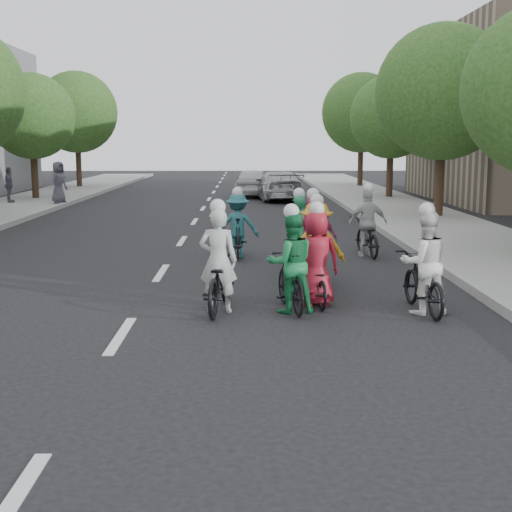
{
  "coord_description": "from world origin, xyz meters",
  "views": [
    {
      "loc": [
        1.83,
        -10.07,
        2.78
      ],
      "look_at": [
        1.98,
        1.05,
        1.0
      ],
      "focal_mm": 50.0,
      "sensor_mm": 36.0,
      "label": 1
    }
  ],
  "objects_px": {
    "follow_car_trail": "(253,182)",
    "spectator_1": "(9,185)",
    "cyclist_6": "(424,274)",
    "cyclist_4": "(316,269)",
    "cyclist_0": "(219,275)",
    "cyclist_5": "(298,241)",
    "cyclist_3": "(312,247)",
    "cyclist_2": "(316,254)",
    "follow_car_lead": "(278,186)",
    "cyclist_1": "(291,271)",
    "cyclist_7": "(238,230)",
    "spectator_2": "(59,182)",
    "cyclist_8": "(367,231)"
  },
  "relations": [
    {
      "from": "follow_car_trail",
      "to": "spectator_1",
      "type": "bearing_deg",
      "value": 29.35
    },
    {
      "from": "cyclist_6",
      "to": "cyclist_4",
      "type": "bearing_deg",
      "value": -24.86
    },
    {
      "from": "cyclist_0",
      "to": "spectator_1",
      "type": "bearing_deg",
      "value": -56.66
    },
    {
      "from": "cyclist_0",
      "to": "spectator_1",
      "type": "xyz_separation_m",
      "value": [
        -9.94,
        19.83,
        0.31
      ]
    },
    {
      "from": "cyclist_5",
      "to": "cyclist_4",
      "type": "bearing_deg",
      "value": 95.45
    },
    {
      "from": "cyclist_3",
      "to": "cyclist_6",
      "type": "xyz_separation_m",
      "value": [
        1.58,
        -2.66,
        -0.05
      ]
    },
    {
      "from": "cyclist_2",
      "to": "follow_car_lead",
      "type": "height_order",
      "value": "cyclist_2"
    },
    {
      "from": "spectator_1",
      "to": "cyclist_1",
      "type": "bearing_deg",
      "value": -156.17
    },
    {
      "from": "cyclist_0",
      "to": "cyclist_3",
      "type": "xyz_separation_m",
      "value": [
        1.78,
        2.47,
        0.09
      ]
    },
    {
      "from": "cyclist_2",
      "to": "cyclist_4",
      "type": "distance_m",
      "value": 1.33
    },
    {
      "from": "cyclist_3",
      "to": "cyclist_7",
      "type": "distance_m",
      "value": 3.41
    },
    {
      "from": "spectator_1",
      "to": "cyclist_2",
      "type": "bearing_deg",
      "value": -152.44
    },
    {
      "from": "cyclist_0",
      "to": "spectator_1",
      "type": "relative_size",
      "value": 1.31
    },
    {
      "from": "spectator_1",
      "to": "follow_car_lead",
      "type": "bearing_deg",
      "value": -81.7
    },
    {
      "from": "cyclist_7",
      "to": "cyclist_5",
      "type": "bearing_deg",
      "value": 131.81
    },
    {
      "from": "follow_car_lead",
      "to": "spectator_1",
      "type": "xyz_separation_m",
      "value": [
        -11.92,
        -2.9,
        0.23
      ]
    },
    {
      "from": "cyclist_2",
      "to": "cyclist_1",
      "type": "bearing_deg",
      "value": 73.54
    },
    {
      "from": "cyclist_6",
      "to": "spectator_2",
      "type": "height_order",
      "value": "spectator_2"
    },
    {
      "from": "cyclist_0",
      "to": "follow_car_trail",
      "type": "relative_size",
      "value": 0.47
    },
    {
      "from": "cyclist_8",
      "to": "follow_car_lead",
      "type": "bearing_deg",
      "value": -91.39
    },
    {
      "from": "cyclist_8",
      "to": "spectator_1",
      "type": "xyz_separation_m",
      "value": [
        -13.38,
        14.08,
        0.31
      ]
    },
    {
      "from": "cyclist_3",
      "to": "spectator_2",
      "type": "xyz_separation_m",
      "value": [
        -9.45,
        16.98,
        0.35
      ]
    },
    {
      "from": "cyclist_1",
      "to": "spectator_1",
      "type": "xyz_separation_m",
      "value": [
        -11.13,
        19.9,
        0.25
      ]
    },
    {
      "from": "spectator_1",
      "to": "spectator_2",
      "type": "height_order",
      "value": "spectator_2"
    },
    {
      "from": "cyclist_2",
      "to": "cyclist_4",
      "type": "xyz_separation_m",
      "value": [
        -0.13,
        -1.33,
        -0.04
      ]
    },
    {
      "from": "follow_car_trail",
      "to": "cyclist_5",
      "type": "bearing_deg",
      "value": 95.2
    },
    {
      "from": "follow_car_lead",
      "to": "cyclist_8",
      "type": "bearing_deg",
      "value": 87.9
    },
    {
      "from": "cyclist_2",
      "to": "cyclist_3",
      "type": "bearing_deg",
      "value": -88.05
    },
    {
      "from": "cyclist_1",
      "to": "spectator_2",
      "type": "xyz_separation_m",
      "value": [
        -8.86,
        19.52,
        0.37
      ]
    },
    {
      "from": "cyclist_3",
      "to": "cyclist_5",
      "type": "relative_size",
      "value": 1.05
    },
    {
      "from": "cyclist_8",
      "to": "spectator_1",
      "type": "height_order",
      "value": "cyclist_8"
    },
    {
      "from": "cyclist_2",
      "to": "cyclist_4",
      "type": "height_order",
      "value": "cyclist_2"
    },
    {
      "from": "cyclist_3",
      "to": "cyclist_4",
      "type": "distance_m",
      "value": 2.07
    },
    {
      "from": "cyclist_3",
      "to": "cyclist_2",
      "type": "bearing_deg",
      "value": 78.97
    },
    {
      "from": "cyclist_8",
      "to": "follow_car_trail",
      "type": "distance_m",
      "value": 19.59
    },
    {
      "from": "cyclist_5",
      "to": "spectator_1",
      "type": "xyz_separation_m",
      "value": [
        -11.56,
        15.78,
        0.31
      ]
    },
    {
      "from": "follow_car_trail",
      "to": "cyclist_2",
      "type": "bearing_deg",
      "value": 95.38
    },
    {
      "from": "cyclist_2",
      "to": "cyclist_8",
      "type": "relative_size",
      "value": 0.98
    },
    {
      "from": "cyclist_2",
      "to": "follow_car_trail",
      "type": "relative_size",
      "value": 0.43
    },
    {
      "from": "cyclist_6",
      "to": "cyclist_1",
      "type": "bearing_deg",
      "value": -8.63
    },
    {
      "from": "cyclist_5",
      "to": "cyclist_2",
      "type": "bearing_deg",
      "value": 98.97
    },
    {
      "from": "cyclist_0",
      "to": "cyclist_4",
      "type": "relative_size",
      "value": 1.13
    },
    {
      "from": "cyclist_8",
      "to": "follow_car_trail",
      "type": "bearing_deg",
      "value": -88.55
    },
    {
      "from": "follow_car_trail",
      "to": "cyclist_3",
      "type": "bearing_deg",
      "value": 95.45
    },
    {
      "from": "cyclist_4",
      "to": "cyclist_6",
      "type": "height_order",
      "value": "cyclist_6"
    },
    {
      "from": "cyclist_3",
      "to": "cyclist_8",
      "type": "distance_m",
      "value": 3.67
    },
    {
      "from": "cyclist_4",
      "to": "cyclist_6",
      "type": "xyz_separation_m",
      "value": [
        1.71,
        -0.6,
        0.02
      ]
    },
    {
      "from": "cyclist_5",
      "to": "cyclist_7",
      "type": "relative_size",
      "value": 1.04
    },
    {
      "from": "cyclist_1",
      "to": "cyclist_2",
      "type": "distance_m",
      "value": 1.9
    },
    {
      "from": "cyclist_1",
      "to": "cyclist_5",
      "type": "bearing_deg",
      "value": -106.31
    }
  ]
}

